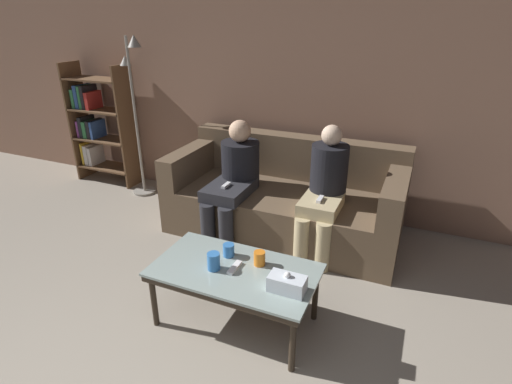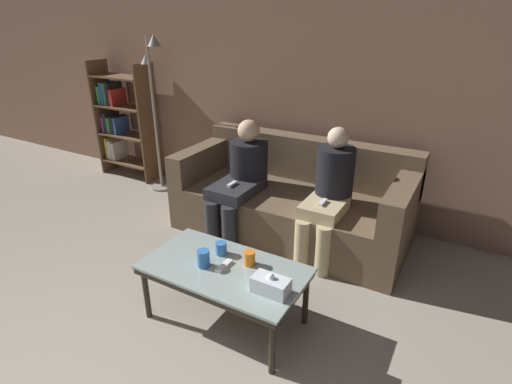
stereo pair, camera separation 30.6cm
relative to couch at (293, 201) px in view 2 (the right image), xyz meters
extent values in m
cube|color=#8C6651|center=(0.00, 0.55, 0.98)|extent=(12.00, 0.06, 2.60)
cube|color=brown|center=(0.00, -0.06, -0.10)|extent=(2.14, 0.96, 0.44)
cube|color=brown|center=(0.00, 0.32, 0.33)|extent=(2.14, 0.20, 0.42)
cube|color=brown|center=(-0.98, -0.06, 0.27)|extent=(0.18, 0.96, 0.30)
cube|color=brown|center=(0.98, -0.06, 0.27)|extent=(0.18, 0.96, 0.30)
cube|color=#8C9E99|center=(0.13, -1.36, 0.11)|extent=(1.07, 0.58, 0.02)
cube|color=#2D2319|center=(0.13, -1.36, 0.08)|extent=(1.05, 0.57, 0.04)
cylinder|color=#2D2319|center=(-0.35, -1.60, -0.13)|extent=(0.04, 0.04, 0.37)
cylinder|color=#2D2319|center=(0.62, -1.60, -0.13)|extent=(0.04, 0.04, 0.37)
cylinder|color=#2D2319|center=(-0.35, -1.12, -0.13)|extent=(0.04, 0.04, 0.37)
cylinder|color=#2D2319|center=(0.62, -1.12, -0.13)|extent=(0.04, 0.04, 0.37)
cylinder|color=#3372BF|center=(0.03, -1.24, 0.16)|extent=(0.08, 0.08, 0.09)
cylinder|color=orange|center=(0.26, -1.25, 0.16)|extent=(0.08, 0.08, 0.10)
cylinder|color=#3372BF|center=(0.01, -1.41, 0.17)|extent=(0.08, 0.08, 0.12)
cube|color=silver|center=(0.52, -1.44, 0.17)|extent=(0.22, 0.12, 0.10)
sphere|color=white|center=(0.52, -1.44, 0.23)|extent=(0.04, 0.04, 0.04)
cube|color=white|center=(0.13, -1.36, 0.13)|extent=(0.04, 0.15, 0.02)
cube|color=brown|center=(-2.85, 0.32, 0.40)|extent=(0.02, 0.32, 1.43)
cube|color=brown|center=(-2.08, 0.32, 0.40)|extent=(0.02, 0.32, 1.43)
cube|color=brown|center=(-2.46, 0.32, -0.14)|extent=(0.77, 0.32, 0.02)
cube|color=gold|center=(-2.77, 0.32, 0.01)|extent=(0.03, 0.24, 0.28)
cube|color=silver|center=(-2.72, 0.32, 0.00)|extent=(0.06, 0.24, 0.25)
cube|color=silver|center=(-2.66, 0.32, -0.01)|extent=(0.05, 0.24, 0.23)
cube|color=brown|center=(-2.46, 0.32, 0.22)|extent=(0.77, 0.32, 0.02)
cube|color=#8E4293|center=(-2.77, 0.32, 0.33)|extent=(0.03, 0.24, 0.20)
cube|color=#232328|center=(-2.73, 0.32, 0.36)|extent=(0.05, 0.24, 0.25)
cube|color=#38844C|center=(-2.67, 0.32, 0.33)|extent=(0.06, 0.24, 0.20)
cube|color=#232328|center=(-2.61, 0.32, 0.34)|extent=(0.05, 0.24, 0.22)
cube|color=#33569E|center=(-2.56, 0.32, 0.34)|extent=(0.04, 0.24, 0.21)
cube|color=brown|center=(-2.46, 0.32, 0.58)|extent=(0.77, 0.32, 0.02)
cube|color=#38844C|center=(-2.77, 0.32, 0.70)|extent=(0.04, 0.24, 0.22)
cube|color=#33569E|center=(-2.71, 0.32, 0.72)|extent=(0.05, 0.24, 0.27)
cube|color=#38844C|center=(-2.65, 0.32, 0.72)|extent=(0.04, 0.24, 0.27)
cube|color=#232328|center=(-2.61, 0.32, 0.73)|extent=(0.04, 0.24, 0.27)
cube|color=red|center=(-2.55, 0.32, 0.69)|extent=(0.05, 0.24, 0.20)
cube|color=brown|center=(-2.46, 0.32, 0.94)|extent=(0.77, 0.32, 0.02)
cylinder|color=gray|center=(-1.83, 0.17, -0.30)|extent=(0.26, 0.26, 0.02)
cylinder|color=gray|center=(-1.83, 0.17, 0.55)|extent=(0.03, 0.03, 1.74)
cone|color=gray|center=(-1.73, 0.17, 1.37)|extent=(0.14, 0.14, 0.12)
cone|color=gray|center=(-1.91, 0.21, 1.17)|extent=(0.12, 0.12, 0.10)
cylinder|color=#28282D|center=(-0.51, -0.60, -0.10)|extent=(0.13, 0.13, 0.44)
cylinder|color=#28282D|center=(-0.33, -0.60, -0.10)|extent=(0.13, 0.13, 0.44)
cube|color=#28282D|center=(-0.42, -0.36, 0.17)|extent=(0.35, 0.50, 0.10)
cylinder|color=black|center=(-0.42, -0.11, 0.34)|extent=(0.35, 0.35, 0.43)
sphere|color=#DBAD89|center=(-0.42, -0.11, 0.65)|extent=(0.20, 0.20, 0.20)
cube|color=white|center=(-0.42, -0.41, 0.24)|extent=(0.04, 0.12, 0.02)
cylinder|color=tan|center=(0.33, -0.53, -0.10)|extent=(0.13, 0.13, 0.44)
cylinder|color=tan|center=(0.51, -0.53, -0.10)|extent=(0.13, 0.13, 0.44)
cube|color=tan|center=(0.42, -0.32, 0.17)|extent=(0.32, 0.42, 0.10)
cylinder|color=black|center=(0.42, -0.11, 0.37)|extent=(0.32, 0.32, 0.50)
sphere|color=beige|center=(0.42, -0.11, 0.71)|extent=(0.17, 0.17, 0.17)
cube|color=white|center=(0.42, -0.36, 0.24)|extent=(0.04, 0.12, 0.02)
camera|label=1|loc=(1.11, -3.28, 1.62)|focal=28.00mm
camera|label=2|loc=(1.39, -3.14, 1.62)|focal=28.00mm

